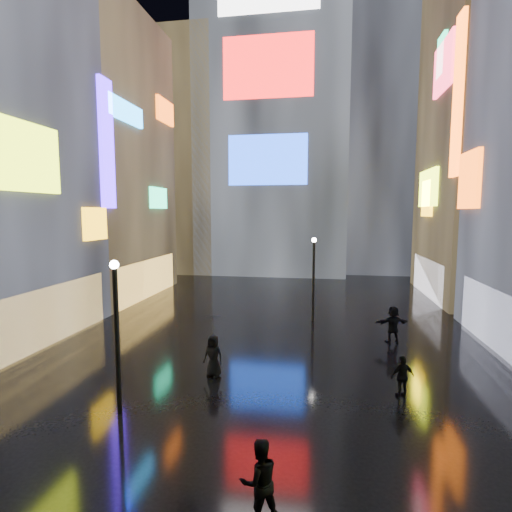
# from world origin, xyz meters

# --- Properties ---
(ground) EXTENTS (140.00, 140.00, 0.00)m
(ground) POSITION_xyz_m (0.00, 20.00, 0.00)
(ground) COLOR black
(ground) RESTS_ON ground
(building_left_far) EXTENTS (10.28, 12.00, 22.00)m
(building_left_far) POSITION_xyz_m (-15.98, 26.00, 10.98)
(building_left_far) COLOR black
(building_left_far) RESTS_ON ground
(building_right_far) EXTENTS (10.28, 12.00, 28.00)m
(building_right_far) POSITION_xyz_m (15.98, 30.00, 13.98)
(building_right_far) COLOR black
(building_right_far) RESTS_ON ground
(tower_main) EXTENTS (16.00, 14.20, 42.00)m
(tower_main) POSITION_xyz_m (-3.00, 43.97, 21.01)
(tower_main) COLOR black
(tower_main) RESTS_ON ground
(tower_flank_right) EXTENTS (12.00, 12.00, 34.00)m
(tower_flank_right) POSITION_xyz_m (9.00, 46.00, 17.00)
(tower_flank_right) COLOR black
(tower_flank_right) RESTS_ON ground
(tower_flank_left) EXTENTS (10.00, 10.00, 26.00)m
(tower_flank_left) POSITION_xyz_m (-14.00, 42.00, 13.00)
(tower_flank_left) COLOR black
(tower_flank_left) RESTS_ON ground
(lamp_near) EXTENTS (0.30, 0.30, 5.20)m
(lamp_near) POSITION_xyz_m (-4.06, 8.23, 2.94)
(lamp_near) COLOR black
(lamp_near) RESTS_ON ground
(lamp_far) EXTENTS (0.30, 0.30, 5.20)m
(lamp_far) POSITION_xyz_m (2.11, 20.99, 2.94)
(lamp_far) COLOR black
(lamp_far) RESTS_ON ground
(pedestrian_1) EXTENTS (1.12, 1.03, 1.85)m
(pedestrian_1) POSITION_xyz_m (1.37, 4.31, 0.93)
(pedestrian_1) COLOR black
(pedestrian_1) RESTS_ON ground
(pedestrian_3) EXTENTS (0.98, 0.67, 1.55)m
(pedestrian_3) POSITION_xyz_m (5.60, 11.00, 0.77)
(pedestrian_3) COLOR black
(pedestrian_3) RESTS_ON ground
(pedestrian_4) EXTENTS (0.94, 0.72, 1.72)m
(pedestrian_4) POSITION_xyz_m (-1.74, 11.70, 0.86)
(pedestrian_4) COLOR black
(pedestrian_4) RESTS_ON ground
(pedestrian_5) EXTENTS (1.86, 1.05, 1.92)m
(pedestrian_5) POSITION_xyz_m (6.31, 17.40, 0.96)
(pedestrian_5) COLOR black
(pedestrian_5) RESTS_ON ground
(umbrella_2) EXTENTS (1.02, 1.04, 0.86)m
(umbrella_2) POSITION_xyz_m (-1.74, 11.70, 2.15)
(umbrella_2) COLOR black
(umbrella_2) RESTS_ON pedestrian_4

